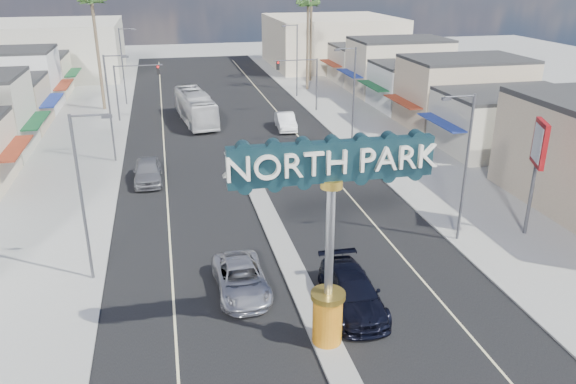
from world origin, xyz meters
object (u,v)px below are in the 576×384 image
traffic_signal_left (133,81)px  car_parked_right (286,121)px  streetlight_l_near (84,191)px  palm_right_mid (308,8)px  streetlight_r_mid (352,92)px  streetlight_r_far (296,57)px  city_bus (195,107)px  palm_left_far (92,7)px  suv_left (241,279)px  streetlight_l_far (124,63)px  streetlight_r_near (464,162)px  streetlight_l_mid (111,103)px  gateway_sign (330,222)px  suv_right (352,292)px  traffic_signal_right (301,75)px  bank_pylon_sign (539,150)px  car_parked_left (148,171)px

traffic_signal_left → car_parked_right: traffic_signal_left is taller
streetlight_l_near → palm_right_mid: (23.43, 46.00, 5.54)m
streetlight_r_mid → streetlight_r_far: (0.00, 22.00, 0.00)m
traffic_signal_left → city_bus: size_ratio=0.52×
palm_left_far → suv_left: (9.94, -42.92, -10.74)m
streetlight_l_far → streetlight_r_near: (20.87, -42.00, 0.00)m
streetlight_l_mid → streetlight_l_far: 22.00m
gateway_sign → streetlight_r_mid: bearing=69.6°
suv_left → palm_left_far: bearing=101.7°
streetlight_l_mid → streetlight_r_mid: (20.87, 0.00, 0.00)m
streetlight_l_far → suv_right: streetlight_l_far is taller
streetlight_l_near → streetlight_l_far: same height
palm_left_far → palm_right_mid: 26.70m
palm_right_mid → suv_left: size_ratio=2.23×
car_parked_right → palm_right_mid: bearing=73.5°
gateway_sign → traffic_signal_right: size_ratio=1.53×
palm_right_mid → car_parked_right: palm_right_mid is taller
streetlight_r_mid → streetlight_r_far: bearing=90.0°
streetlight_l_far → traffic_signal_left: bearing=-81.1°
streetlight_l_near → suv_left: (7.37, -2.92, -4.31)m
streetlight_l_far → palm_right_mid: size_ratio=0.74×
streetlight_l_far → suv_right: (12.43, -47.48, -4.21)m
traffic_signal_right → car_parked_right: traffic_signal_right is taller
streetlight_r_near → traffic_signal_left: bearing=120.0°
traffic_signal_right → streetlight_r_mid: size_ratio=0.67×
traffic_signal_right → palm_right_mid: (3.82, 12.01, 6.33)m
streetlight_r_near → gateway_sign: bearing=-142.4°
gateway_sign → palm_right_mid: 55.76m
traffic_signal_left → streetlight_l_mid: size_ratio=0.67×
streetlight_l_mid → suv_left: size_ratio=1.66×
bank_pylon_sign → palm_right_mid: bearing=114.2°
traffic_signal_right → suv_left: size_ratio=1.11×
streetlight_l_mid → streetlight_l_far: bearing=90.0°
streetlight_l_mid → streetlight_l_near: bearing=-90.0°
gateway_sign → bank_pylon_sign: (15.06, 7.81, -0.41)m
streetlight_l_far → bank_pylon_sign: size_ratio=1.26×
streetlight_r_far → suv_left: streetlight_r_far is taller
traffic_signal_left → car_parked_left: 19.90m
traffic_signal_right → streetlight_l_mid: streetlight_l_mid is taller
streetlight_l_mid → car_parked_left: streetlight_l_mid is taller
car_parked_right → streetlight_l_mid: bearing=-152.4°
streetlight_l_near → car_parked_right: streetlight_l_near is taller
streetlight_l_mid → palm_left_far: (-2.57, 20.00, 6.43)m
suv_right → streetlight_l_near: bearing=158.1°
palm_right_mid → suv_left: (-16.06, -48.92, -9.85)m
streetlight_l_mid → suv_right: bearing=-64.0°
traffic_signal_left → traffic_signal_right: (18.37, 0.00, 0.00)m
streetlight_r_near → car_parked_left: size_ratio=1.72×
streetlight_r_mid → suv_left: bearing=-120.5°
gateway_sign → palm_right_mid: (13.00, 54.02, 4.67)m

